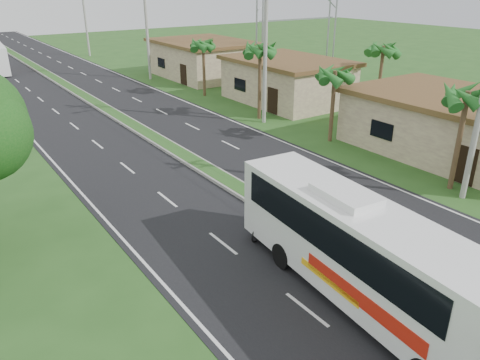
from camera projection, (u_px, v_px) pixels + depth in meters
ground at (379, 274)px, 16.91m from camera, size 180.00×180.00×0.00m
road_asphalt at (148, 135)px, 32.02m from camera, size 14.00×160.00×0.02m
median_strip at (147, 134)px, 31.98m from camera, size 1.20×160.00×0.18m
lane_edge_left at (46, 154)px, 28.52m from camera, size 0.12×160.00×0.01m
lane_edge_right at (229, 120)px, 35.53m from camera, size 0.12×160.00×0.01m
shop_near at (458, 125)px, 28.06m from camera, size 8.60×12.60×3.52m
shop_mid at (287, 80)px, 40.12m from camera, size 7.60×10.60×3.67m
shop_far at (204, 59)px, 50.67m from camera, size 8.60×11.60×3.82m
palm_verge_a at (467, 97)px, 22.01m from camera, size 2.40×2.40×5.45m
palm_verge_b at (335, 74)px, 29.17m from camera, size 2.40×2.40×5.05m
palm_verge_c at (260, 50)px, 33.85m from camera, size 2.40×2.40×5.85m
palm_verge_d at (203, 44)px, 41.13m from camera, size 2.40×2.40×5.25m
palm_behind_shop at (383, 49)px, 35.45m from camera, size 2.40×2.40×5.65m
utility_pole_b at (265, 35)px, 32.47m from camera, size 3.20×0.28×12.00m
utility_pole_c at (146, 23)px, 47.83m from camera, size 1.60×0.28×11.00m
utility_pole_d at (85, 15)px, 63.04m from camera, size 1.60×0.28×10.50m
billboard_lattice at (298, 11)px, 48.39m from camera, size 10.18×1.18×12.07m
coach_bus_main at (364, 250)px, 14.72m from camera, size 3.30×11.30×3.60m
motorcyclist at (264, 219)px, 19.00m from camera, size 1.80×0.97×2.32m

